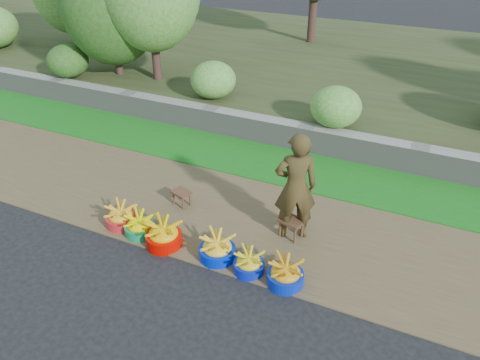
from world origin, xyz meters
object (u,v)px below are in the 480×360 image
at_px(basin_b, 140,226).
at_px(stool_right, 291,223).
at_px(basin_a, 121,217).
at_px(stool_left, 182,194).
at_px(basin_e, 249,263).
at_px(basin_f, 285,274).
at_px(basin_d, 217,249).
at_px(basin_c, 164,235).
at_px(vendor_woman, 296,187).

height_order(basin_b, stool_right, basin_b).
relative_size(basin_a, stool_left, 1.39).
bearing_deg(basin_b, basin_e, -1.95).
bearing_deg(basin_a, basin_f, -2.87).
xyz_separation_m(basin_b, basin_d, (1.36, -0.00, 0.02)).
xyz_separation_m(basin_c, basin_d, (0.88, 0.06, -0.01)).
bearing_deg(vendor_woman, basin_e, 47.32).
height_order(basin_a, basin_e, basin_a).
bearing_deg(stool_left, stool_right, -1.23).
height_order(basin_c, basin_d, basin_c).
xyz_separation_m(basin_c, stool_left, (-0.30, 1.03, 0.05)).
bearing_deg(basin_f, basin_d, 176.12).
bearing_deg(basin_e, stool_right, 74.40).
distance_m(basin_f, stool_left, 2.48).
xyz_separation_m(basin_b, stool_left, (0.18, 0.96, 0.08)).
distance_m(stool_right, vendor_woman, 0.62).
distance_m(basin_f, stool_right, 1.04).
bearing_deg(basin_d, basin_b, 179.98).
distance_m(basin_a, basin_d, 1.77).
bearing_deg(basin_a, basin_c, -8.54).
bearing_deg(basin_e, basin_a, 176.68).
bearing_deg(basin_b, stool_right, 22.97).
bearing_deg(basin_e, basin_d, 173.18).
bearing_deg(basin_b, vendor_woman, 24.25).
xyz_separation_m(basin_a, stool_right, (2.58, 0.85, 0.11)).
bearing_deg(basin_e, basin_c, -179.98).
relative_size(basin_e, vendor_woman, 0.25).
height_order(basin_d, vendor_woman, vendor_woman).
xyz_separation_m(basin_b, vendor_woman, (2.18, 0.98, 0.74)).
xyz_separation_m(basin_d, stool_right, (0.81, 0.92, 0.10)).
bearing_deg(basin_e, basin_b, 178.05).
bearing_deg(basin_c, basin_e, 0.02).
distance_m(stool_left, vendor_woman, 2.10).
xyz_separation_m(basin_c, vendor_woman, (1.69, 1.05, 0.71)).
bearing_deg(stool_right, basin_e, -105.60).
xyz_separation_m(basin_b, stool_right, (2.17, 0.92, 0.11)).
bearing_deg(basin_f, stool_left, 155.34).
bearing_deg(basin_f, basin_c, 179.74).
height_order(stool_left, vendor_woman, vendor_woman).
xyz_separation_m(basin_f, stool_left, (-2.26, 1.04, 0.07)).
distance_m(basin_d, basin_e, 0.54).
xyz_separation_m(basin_a, stool_left, (0.59, 0.89, 0.07)).
xyz_separation_m(stool_left, stool_right, (1.99, -0.04, 0.04)).
bearing_deg(stool_right, stool_left, 178.77).
bearing_deg(basin_c, stool_left, 106.28).
distance_m(basin_c, basin_e, 1.41).
relative_size(basin_d, stool_right, 1.26).
relative_size(basin_a, stool_right, 1.19).
bearing_deg(stool_right, vendor_woman, 84.53).
bearing_deg(stool_left, vendor_woman, 0.52).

